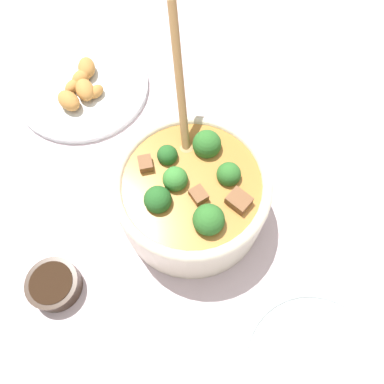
# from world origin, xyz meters

# --- Properties ---
(ground_plane) EXTENTS (4.00, 4.00, 0.00)m
(ground_plane) POSITION_xyz_m (0.00, 0.00, 0.00)
(ground_plane) COLOR silver
(stew_bowl) EXTENTS (0.23, 0.29, 0.27)m
(stew_bowl) POSITION_xyz_m (0.00, 0.00, 0.06)
(stew_bowl) COLOR beige
(stew_bowl) RESTS_ON ground_plane
(condiment_bowl) EXTENTS (0.08, 0.08, 0.03)m
(condiment_bowl) POSITION_xyz_m (-0.20, -0.14, 0.02)
(condiment_bowl) COLOR black
(condiment_bowl) RESTS_ON ground_plane
(empty_plate) EXTENTS (0.23, 0.23, 0.02)m
(empty_plate) POSITION_xyz_m (0.19, -0.23, 0.01)
(empty_plate) COLOR white
(empty_plate) RESTS_ON ground_plane
(food_plate) EXTENTS (0.26, 0.26, 0.04)m
(food_plate) POSITION_xyz_m (-0.23, 0.24, 0.01)
(food_plate) COLOR white
(food_plate) RESTS_ON ground_plane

